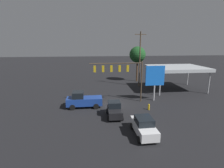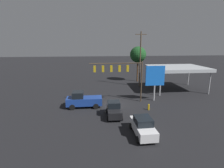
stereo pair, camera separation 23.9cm
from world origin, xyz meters
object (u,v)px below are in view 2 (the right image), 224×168
(fire_hydrant, at_px, (149,107))
(pickup_parked, at_px, (83,100))
(hatchback_crossing, at_px, (114,109))
(utility_pole, at_px, (140,58))
(street_tree, at_px, (138,55))
(price_sign, at_px, (155,77))
(traffic_signal_assembly, at_px, (119,71))
(sedan_far, at_px, (143,126))

(fire_hydrant, bearing_deg, pickup_parked, -13.18)
(pickup_parked, bearing_deg, hatchback_crossing, 136.96)
(utility_pole, distance_m, hatchback_crossing, 18.03)
(hatchback_crossing, height_order, street_tree, street_tree)
(hatchback_crossing, height_order, fire_hydrant, hatchback_crossing)
(hatchback_crossing, bearing_deg, street_tree, 159.42)
(price_sign, height_order, hatchback_crossing, price_sign)
(traffic_signal_assembly, distance_m, sedan_far, 11.35)
(hatchback_crossing, relative_size, fire_hydrant, 4.37)
(street_tree, height_order, fire_hydrant, street_tree)
(utility_pole, bearing_deg, price_sign, 89.20)
(hatchback_crossing, bearing_deg, pickup_parked, -131.52)
(utility_pole, bearing_deg, hatchback_crossing, 64.06)
(price_sign, bearing_deg, traffic_signal_assembly, 1.61)
(sedan_far, bearing_deg, fire_hydrant, 156.31)
(hatchback_crossing, xyz_separation_m, fire_hydrant, (-5.21, -1.67, -0.51))
(price_sign, xyz_separation_m, street_tree, (-0.97, -14.91, 2.53))
(sedan_far, xyz_separation_m, hatchback_crossing, (2.42, -4.99, -0.00))
(utility_pole, relative_size, street_tree, 1.36)
(utility_pole, relative_size, hatchback_crossing, 3.04)
(fire_hydrant, bearing_deg, price_sign, -118.61)
(sedan_far, xyz_separation_m, fire_hydrant, (-2.79, -6.67, -0.51))
(utility_pole, height_order, hatchback_crossing, utility_pole)
(utility_pole, distance_m, price_sign, 10.04)
(utility_pole, relative_size, sedan_far, 2.64)
(price_sign, height_order, street_tree, street_tree)
(utility_pole, xyz_separation_m, hatchback_crossing, (7.55, 15.52, -5.19))
(street_tree, xyz_separation_m, fire_hydrant, (3.17, 18.94, -6.13))
(price_sign, xyz_separation_m, fire_hydrant, (2.20, 4.03, -3.60))
(traffic_signal_assembly, height_order, street_tree, street_tree)
(pickup_parked, bearing_deg, sedan_far, 126.54)
(utility_pole, relative_size, pickup_parked, 2.25)
(price_sign, bearing_deg, street_tree, -93.73)
(price_sign, distance_m, pickup_parked, 12.05)
(utility_pole, height_order, fire_hydrant, utility_pole)
(sedan_far, relative_size, fire_hydrant, 5.03)
(traffic_signal_assembly, distance_m, fire_hydrant, 7.07)
(traffic_signal_assembly, xyz_separation_m, pickup_parked, (5.67, 1.68, -3.97))
(price_sign, bearing_deg, hatchback_crossing, 37.59)
(pickup_parked, bearing_deg, traffic_signal_assembly, -163.47)
(pickup_parked, relative_size, street_tree, 0.61)
(traffic_signal_assembly, height_order, hatchback_crossing, traffic_signal_assembly)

